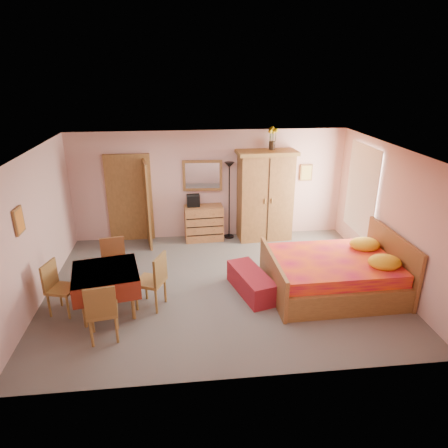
{
  "coord_description": "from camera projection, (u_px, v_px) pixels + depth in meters",
  "views": [
    {
      "loc": [
        -0.68,
        -6.72,
        3.92
      ],
      "look_at": [
        0.1,
        0.3,
        1.15
      ],
      "focal_mm": 32.0,
      "sensor_mm": 36.0,
      "label": 1
    }
  ],
  "objects": [
    {
      "name": "chair_west",
      "position": [
        62.0,
        288.0,
        6.7
      ],
      "size": [
        0.52,
        0.52,
        0.93
      ],
      "primitive_type": "cube",
      "rotation": [
        0.0,
        0.0,
        -1.85
      ],
      "color": "#AA7B39",
      "rests_on": "floor"
    },
    {
      "name": "chair_north",
      "position": [
        114.0,
        266.0,
        7.42
      ],
      "size": [
        0.51,
        0.51,
        0.98
      ],
      "primitive_type": "cube",
      "rotation": [
        0.0,
        0.0,
        3.3
      ],
      "color": "#A06F36",
      "rests_on": "floor"
    },
    {
      "name": "chair_east",
      "position": [
        150.0,
        281.0,
        6.86
      ],
      "size": [
        0.6,
        0.6,
        1.01
      ],
      "primitive_type": "cube",
      "rotation": [
        0.0,
        0.0,
        1.18
      ],
      "color": "olive",
      "rests_on": "floor"
    },
    {
      "name": "window",
      "position": [
        362.0,
        190.0,
        8.63
      ],
      "size": [
        0.08,
        1.4,
        1.95
      ],
      "primitive_type": "cube",
      "color": "white",
      "rests_on": "wall_right"
    },
    {
      "name": "bed",
      "position": [
        333.0,
        264.0,
        7.33
      ],
      "size": [
        2.41,
        1.91,
        1.1
      ],
      "primitive_type": "cube",
      "rotation": [
        0.0,
        0.0,
        0.02
      ],
      "color": "#B81137",
      "rests_on": "floor"
    },
    {
      "name": "floor",
      "position": [
        221.0,
        285.0,
        7.71
      ],
      "size": [
        6.5,
        6.5,
        0.0
      ],
      "primitive_type": "plane",
      "color": "#6A645E",
      "rests_on": "ground"
    },
    {
      "name": "wall_left",
      "position": [
        34.0,
        230.0,
        6.91
      ],
      "size": [
        0.1,
        5.0,
        2.6
      ],
      "primitive_type": "cube",
      "color": "#D5A39A",
      "rests_on": "floor"
    },
    {
      "name": "chest_of_drawers",
      "position": [
        204.0,
        223.0,
        9.62
      ],
      "size": [
        0.93,
        0.5,
        0.85
      ],
      "primitive_type": "cube",
      "rotation": [
        0.0,
        0.0,
        0.06
      ],
      "color": "#AC6B3A",
      "rests_on": "floor"
    },
    {
      "name": "ceiling",
      "position": [
        220.0,
        151.0,
        6.77
      ],
      "size": [
        6.5,
        6.5,
        0.0
      ],
      "primitive_type": "plane",
      "rotation": [
        3.14,
        0.0,
        0.0
      ],
      "color": "brown",
      "rests_on": "wall_back"
    },
    {
      "name": "picture_back",
      "position": [
        306.0,
        173.0,
        9.68
      ],
      "size": [
        0.3,
        0.04,
        0.4
      ],
      "primitive_type": "cube",
      "color": "#D8BF59",
      "rests_on": "wall_back"
    },
    {
      "name": "wall_mirror",
      "position": [
        202.0,
        176.0,
        9.4
      ],
      "size": [
        0.93,
        0.11,
        0.74
      ],
      "primitive_type": "cube",
      "rotation": [
        0.0,
        0.0,
        -0.07
      ],
      "color": "white",
      "rests_on": "wall_back"
    },
    {
      "name": "floor_lamp",
      "position": [
        229.0,
        201.0,
        9.57
      ],
      "size": [
        0.29,
        0.29,
        1.88
      ],
      "primitive_type": "cube",
      "rotation": [
        0.0,
        0.0,
        -0.27
      ],
      "color": "black",
      "rests_on": "floor"
    },
    {
      "name": "stereo",
      "position": [
        193.0,
        201.0,
        9.43
      ],
      "size": [
        0.31,
        0.23,
        0.28
      ],
      "primitive_type": "cube",
      "rotation": [
        0.0,
        0.0,
        0.04
      ],
      "color": "black",
      "rests_on": "chest_of_drawers"
    },
    {
      "name": "wardrobe",
      "position": [
        265.0,
        196.0,
        9.5
      ],
      "size": [
        1.42,
        0.79,
        2.16
      ],
      "primitive_type": "cube",
      "rotation": [
        0.0,
        0.0,
        0.06
      ],
      "color": "#946132",
      "rests_on": "floor"
    },
    {
      "name": "bench",
      "position": [
        251.0,
        282.0,
        7.39
      ],
      "size": [
        0.78,
        1.34,
        0.42
      ],
      "primitive_type": "cube",
      "rotation": [
        0.0,
        0.0,
        0.26
      ],
      "color": "maroon",
      "rests_on": "floor"
    },
    {
      "name": "wall_back",
      "position": [
        210.0,
        185.0,
        9.55
      ],
      "size": [
        6.5,
        0.1,
        2.6
      ],
      "primitive_type": "cube",
      "color": "#D5A39A",
      "rests_on": "floor"
    },
    {
      "name": "wall_right",
      "position": [
        390.0,
        216.0,
        7.57
      ],
      "size": [
        0.1,
        5.0,
        2.6
      ],
      "primitive_type": "cube",
      "color": "#D5A39A",
      "rests_on": "floor"
    },
    {
      "name": "doorway",
      "position": [
        130.0,
        199.0,
        9.43
      ],
      "size": [
        1.06,
        0.12,
        2.15
      ],
      "primitive_type": "cube",
      "color": "#9E6B35",
      "rests_on": "floor"
    },
    {
      "name": "wall_front",
      "position": [
        241.0,
        295.0,
        4.93
      ],
      "size": [
        6.5,
        0.1,
        2.6
      ],
      "primitive_type": "cube",
      "color": "#D5A39A",
      "rests_on": "floor"
    },
    {
      "name": "picture_left",
      "position": [
        19.0,
        221.0,
        6.21
      ],
      "size": [
        0.04,
        0.32,
        0.42
      ],
      "primitive_type": "cube",
      "color": "orange",
      "rests_on": "wall_left"
    },
    {
      "name": "chair_south",
      "position": [
        102.0,
        310.0,
        6.05
      ],
      "size": [
        0.51,
        0.51,
        0.99
      ],
      "primitive_type": "cube",
      "rotation": [
        0.0,
        0.0,
        0.15
      ],
      "color": "olive",
      "rests_on": "floor"
    },
    {
      "name": "sunflower_vase",
      "position": [
        272.0,
        138.0,
        9.13
      ],
      "size": [
        0.21,
        0.21,
        0.52
      ],
      "primitive_type": "cube",
      "rotation": [
        0.0,
        0.0,
        -0.02
      ],
      "color": "yellow",
      "rests_on": "wardrobe"
    },
    {
      "name": "dining_table",
      "position": [
        107.0,
        291.0,
        6.78
      ],
      "size": [
        1.24,
        1.24,
        0.78
      ],
      "primitive_type": "cube",
      "rotation": [
        0.0,
        0.0,
        0.19
      ],
      "color": "maroon",
      "rests_on": "floor"
    }
  ]
}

